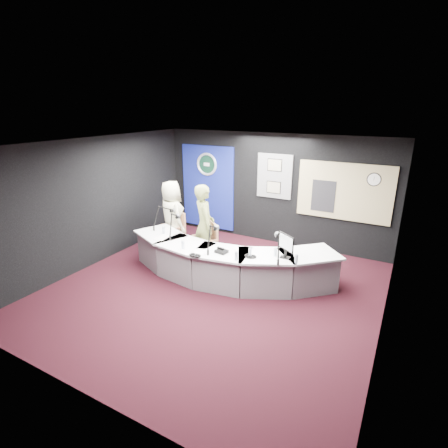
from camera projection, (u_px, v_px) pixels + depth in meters
The scene contains 33 objects.
ground at pixel (213, 290), 6.82m from camera, with size 6.00×6.00×0.00m, color black.
ceiling at pixel (212, 145), 5.92m from camera, with size 6.00×6.00×0.02m, color silver.
wall_back at pixel (272, 189), 8.86m from camera, with size 6.00×0.02×2.80m, color black.
wall_front at pixel (76, 298), 3.88m from camera, with size 6.00×0.02×2.80m, color black.
wall_left at pixel (96, 202), 7.73m from camera, with size 0.02×6.00×2.80m, color black.
wall_right at pixel (393, 255), 5.01m from camera, with size 0.02×6.00×2.80m, color black.
broadcast_desk at pixel (225, 262), 7.18m from camera, with size 4.50×1.90×0.75m, color silver, non-canonical shape.
backdrop_panel at pixel (208, 187), 9.75m from camera, with size 1.60×0.05×2.30m, color navy.
agency_seal at pixel (207, 164), 9.50m from camera, with size 0.63×0.63×0.07m, color silver.
seal_center at pixel (207, 164), 9.51m from camera, with size 0.48×0.48×0.01m, color black.
pinboard at pixel (274, 176), 8.70m from camera, with size 0.90×0.04×1.10m, color slate.
framed_photo_upper at pixel (275, 165), 8.58m from camera, with size 0.34×0.02×0.27m, color gray.
framed_photo_lower at pixel (274, 187), 8.76m from camera, with size 0.34×0.02×0.27m, color gray.
booth_window_frame at pixel (344, 192), 7.99m from camera, with size 2.12×0.06×1.32m, color tan.
booth_glow at pixel (344, 192), 7.98m from camera, with size 2.00×0.02×1.20m, color beige.
equipment_rack at pixel (323, 196), 8.22m from camera, with size 0.55×0.02×0.75m, color black.
wall_clock at pixel (374, 179), 7.58m from camera, with size 0.28×0.28×0.01m, color white.
armchair_left at pixel (173, 232), 8.58m from camera, with size 0.54×0.54×0.96m, color #A66D4B, non-canonical shape.
armchair_right at pixel (205, 243), 7.79m from camera, with size 0.59×0.59×1.04m, color #A66D4B, non-canonical shape.
draped_jacket at pixel (174, 223), 8.78m from camera, with size 0.50×0.10×0.70m, color slate.
person_man at pixel (172, 217), 8.45m from camera, with size 0.85×0.56×1.75m, color beige.
person_woman at pixel (204, 226), 7.66m from camera, with size 0.67×0.44×1.85m, color olive.
computer_monitor at pixel (286, 242), 6.36m from camera, with size 0.41×0.02×0.28m, color black.
desk_phone at pixel (222, 251), 6.69m from camera, with size 0.22×0.18×0.06m, color black.
headphones_near at pixel (250, 256), 6.50m from camera, with size 0.20×0.20×0.03m, color black.
headphones_far at pixel (195, 255), 6.53m from camera, with size 0.21×0.21×0.03m, color black.
paper_stack at pixel (162, 238), 7.44m from camera, with size 0.23×0.32×0.00m, color white.
notepad at pixel (198, 252), 6.72m from camera, with size 0.21×0.31×0.00m, color white.
boom_mic_a at pixel (164, 215), 8.00m from camera, with size 0.26×0.72×0.60m, color black, non-canonical shape.
boom_mic_b at pixel (174, 222), 7.49m from camera, with size 0.32×0.71×0.60m, color black, non-canonical shape.
boom_mic_c at pixel (212, 235), 6.78m from camera, with size 0.28×0.72×0.60m, color black, non-canonical shape.
boom_mic_d at pixel (278, 243), 6.39m from camera, with size 0.36×0.69×0.60m, color black, non-canonical shape.
water_bottles at pixel (218, 246), 6.79m from camera, with size 3.09×0.59×0.18m, color silver, non-canonical shape.
Camera 1 is at (3.08, -5.19, 3.44)m, focal length 28.00 mm.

